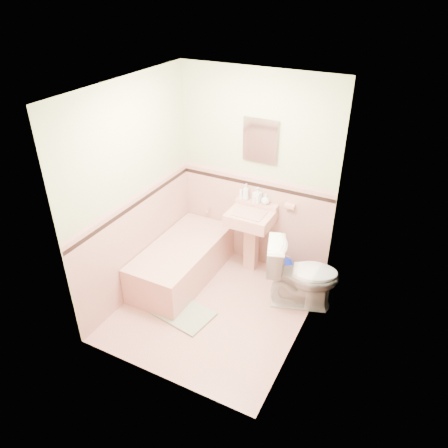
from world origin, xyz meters
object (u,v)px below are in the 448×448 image
at_px(sink, 250,242).
at_px(soap_bottle_left, 246,192).
at_px(medicine_cabinet, 260,140).
at_px(toilet, 302,274).
at_px(bathtub, 182,262).
at_px(soap_bottle_mid, 257,195).
at_px(bucket, 283,270).
at_px(soap_bottle_right, 265,199).
at_px(shoe, 171,307).

bearing_deg(sink, soap_bottle_left, 130.33).
bearing_deg(medicine_cabinet, toilet, -33.66).
relative_size(sink, medicine_cabinet, 1.81).
distance_m(bathtub, soap_bottle_mid, 1.26).
bearing_deg(sink, bucket, 4.89).
distance_m(medicine_cabinet, soap_bottle_mid, 0.69).
bearing_deg(toilet, bathtub, 79.46).
bearing_deg(soap_bottle_left, soap_bottle_right, 0.00).
bearing_deg(shoe, bathtub, 120.87).
distance_m(sink, soap_bottle_left, 0.64).
bearing_deg(bucket, soap_bottle_left, 167.10).
bearing_deg(soap_bottle_right, soap_bottle_mid, 180.00).
xyz_separation_m(sink, shoe, (-0.46, -1.14, -0.37)).
distance_m(toilet, shoe, 1.54).
bearing_deg(soap_bottle_left, bathtub, -126.59).
height_order(soap_bottle_left, soap_bottle_mid, soap_bottle_left).
bearing_deg(sink, soap_bottle_right, 57.94).
bearing_deg(shoe, soap_bottle_mid, 81.73).
xyz_separation_m(soap_bottle_mid, shoe, (-0.46, -1.32, -0.95)).
bearing_deg(soap_bottle_right, bathtub, -138.15).
xyz_separation_m(medicine_cabinet, toilet, (0.80, -0.53, -1.29)).
relative_size(bathtub, shoe, 9.72).
height_order(bucket, shoe, bucket).
relative_size(medicine_cabinet, toilet, 0.57).
height_order(medicine_cabinet, soap_bottle_left, medicine_cabinet).
height_order(bathtub, soap_bottle_mid, soap_bottle_mid).
height_order(bathtub, medicine_cabinet, medicine_cabinet).
relative_size(soap_bottle_right, shoe, 0.87).
bearing_deg(soap_bottle_right, soap_bottle_left, 180.00).
distance_m(bathtub, shoe, 0.67).
xyz_separation_m(toilet, shoe, (-1.26, -0.82, -0.36)).
relative_size(sink, soap_bottle_left, 4.02).
bearing_deg(bucket, soap_bottle_mid, 162.93).
bearing_deg(soap_bottle_mid, shoe, -109.42).
distance_m(soap_bottle_right, bucket, 0.94).
distance_m(medicine_cabinet, bucket, 1.66).
bearing_deg(toilet, medicine_cabinet, 37.78).
xyz_separation_m(bathtub, bucket, (1.14, 0.57, -0.11)).
xyz_separation_m(medicine_cabinet, soap_bottle_right, (0.11, -0.03, -0.72)).
xyz_separation_m(soap_bottle_right, bucket, (0.35, -0.14, -0.86)).
distance_m(sink, toilet, 0.86).
height_order(bathtub, shoe, bathtub).
bearing_deg(shoe, sink, 79.07).
bearing_deg(soap_bottle_right, shoe, -113.54).
relative_size(soap_bottle_mid, toilet, 0.24).
xyz_separation_m(soap_bottle_left, shoe, (-0.31, -1.32, -0.96)).
distance_m(soap_bottle_left, soap_bottle_mid, 0.16).
distance_m(soap_bottle_left, toilet, 1.23).
distance_m(medicine_cabinet, soap_bottle_left, 0.70).
relative_size(medicine_cabinet, shoe, 3.05).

